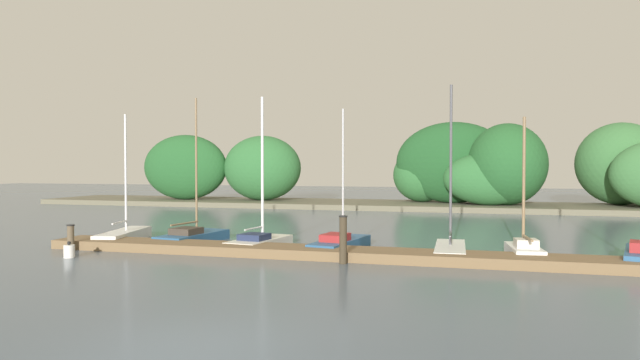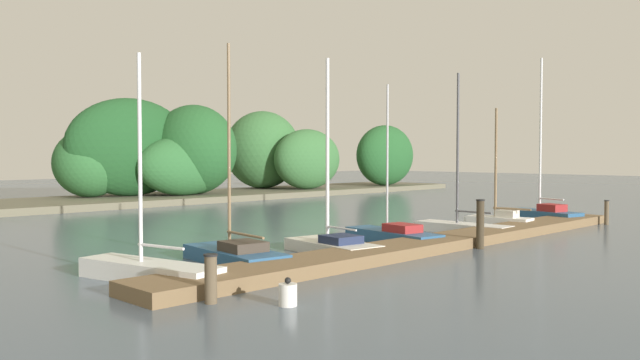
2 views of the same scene
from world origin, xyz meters
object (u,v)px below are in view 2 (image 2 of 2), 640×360
at_px(sailboat_2, 331,243).
at_px(sailboat_6, 542,212).
at_px(mooring_piling_2, 607,212).
at_px(channel_buoy_0, 288,294).
at_px(sailboat_5, 498,219).
at_px(sailboat_4, 459,225).
at_px(sailboat_3, 391,234).
at_px(sailboat_0, 144,269).
at_px(sailboat_1, 233,253).
at_px(mooring_piling_1, 480,224).
at_px(mooring_piling_0, 211,279).

bearing_deg(sailboat_2, sailboat_6, -83.46).
height_order(mooring_piling_2, channel_buoy_0, mooring_piling_2).
xyz_separation_m(sailboat_2, mooring_piling_2, (14.48, -3.00, 0.23)).
bearing_deg(sailboat_6, sailboat_5, 101.76).
height_order(sailboat_2, sailboat_4, sailboat_4).
height_order(sailboat_3, sailboat_5, sailboat_3).
relative_size(sailboat_0, sailboat_6, 0.74).
height_order(sailboat_1, mooring_piling_1, sailboat_1).
height_order(sailboat_4, channel_buoy_0, sailboat_4).
xyz_separation_m(sailboat_6, mooring_piling_0, (-20.63, -2.69, 0.11)).
height_order(sailboat_0, channel_buoy_0, sailboat_0).
relative_size(sailboat_5, sailboat_6, 0.67).
xyz_separation_m(sailboat_4, mooring_piling_0, (-14.25, -3.10, 0.23)).
relative_size(sailboat_2, sailboat_6, 0.81).
height_order(sailboat_0, sailboat_5, sailboat_0).
xyz_separation_m(sailboat_0, sailboat_3, (9.77, 0.08, -0.01)).
bearing_deg(sailboat_4, sailboat_3, 86.02).
bearing_deg(sailboat_6, mooring_piling_1, 118.57).
distance_m(sailboat_3, sailboat_5, 6.81).
bearing_deg(sailboat_2, sailboat_3, -78.16).
bearing_deg(sailboat_3, mooring_piling_1, -156.29).
bearing_deg(sailboat_4, mooring_piling_1, 128.91).
height_order(sailboat_3, mooring_piling_2, sailboat_3).
distance_m(mooring_piling_0, mooring_piling_1, 10.86).
distance_m(sailboat_4, sailboat_5, 2.59).
height_order(sailboat_2, sailboat_5, sailboat_2).
relative_size(sailboat_5, mooring_piling_0, 4.89).
distance_m(sailboat_1, sailboat_6, 17.29).
xyz_separation_m(mooring_piling_0, mooring_piling_1, (10.85, 0.13, 0.30)).
bearing_deg(sailboat_6, sailboat_1, 100.73).
bearing_deg(mooring_piling_0, sailboat_4, 12.25).
distance_m(sailboat_6, mooring_piling_1, 10.12).
distance_m(sailboat_2, mooring_piling_2, 14.79).
distance_m(sailboat_0, sailboat_4, 13.99).
bearing_deg(sailboat_2, sailboat_4, -81.44).
relative_size(sailboat_5, channel_buoy_0, 8.59).
relative_size(sailboat_0, sailboat_3, 1.00).
bearing_deg(sailboat_3, sailboat_1, 95.34).
height_order(mooring_piling_1, mooring_piling_2, mooring_piling_1).
xyz_separation_m(sailboat_6, mooring_piling_2, (0.56, -2.70, 0.14)).
height_order(sailboat_2, mooring_piling_1, sailboat_2).
relative_size(sailboat_3, mooring_piling_2, 5.11).
bearing_deg(sailboat_2, sailboat_5, -83.12).
height_order(sailboat_0, sailboat_6, sailboat_6).
height_order(sailboat_3, sailboat_6, sailboat_6).
distance_m(sailboat_1, channel_buoy_0, 5.48).
height_order(sailboat_3, mooring_piling_0, sailboat_3).
xyz_separation_m(mooring_piling_0, channel_buoy_0, (0.99, -1.29, -0.29)).
bearing_deg(mooring_piling_0, sailboat_0, 85.20).
relative_size(mooring_piling_0, mooring_piling_1, 0.63).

